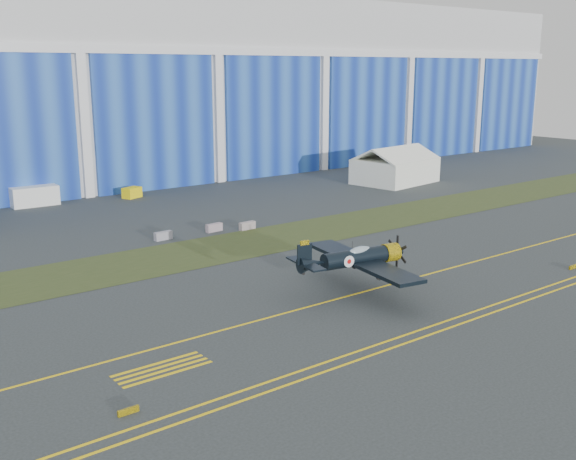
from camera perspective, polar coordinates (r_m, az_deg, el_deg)
ground at (r=58.52m, az=1.55°, el=-4.40°), size 260.00×260.00×0.00m
grass_median at (r=69.49m, az=-5.74°, el=-1.54°), size 260.00×10.00×0.02m
hangar at (r=120.24m, az=-20.94°, el=11.23°), size 220.00×45.70×30.00m
taxiway_centreline at (r=54.93m, az=4.85°, el=-5.65°), size 200.00×0.20×0.02m
edge_line_near at (r=48.81m, az=12.45°, el=-8.46°), size 80.00×0.20×0.02m
edge_line_far at (r=49.41m, az=11.56°, el=-8.14°), size 80.00×0.20×0.02m
hold_short_ladder at (r=43.00m, az=-10.61°, el=-11.48°), size 6.00×2.40×0.02m
guard_board_left at (r=38.26m, az=-13.37°, el=-14.69°), size 1.20×0.15×0.35m
guard_board_right at (r=67.51m, az=22.99°, el=-2.89°), size 1.20×0.15×0.35m
warbird at (r=55.05m, az=5.72°, el=-2.35°), size 13.26×15.18×4.02m
tent at (r=109.73m, az=9.06°, el=5.50°), size 13.96×11.11×5.90m
shipping_container at (r=96.42m, az=-20.66°, el=2.70°), size 6.11×2.59×2.62m
tug at (r=98.52m, az=-13.07°, el=3.11°), size 2.99×2.48×1.50m
gse_box at (r=131.60m, az=9.62°, el=5.90°), size 3.06×1.67×1.82m
barrier_a at (r=73.66m, az=-10.52°, el=-0.48°), size 2.04×0.75×0.90m
barrier_b at (r=76.58m, az=-6.28°, el=0.20°), size 2.05×0.81×0.90m
barrier_c at (r=77.15m, az=-3.47°, el=0.36°), size 2.04×0.74×0.90m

